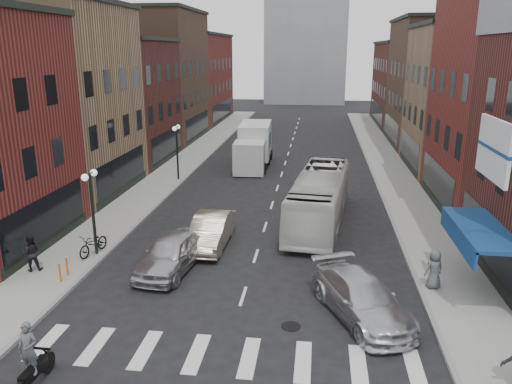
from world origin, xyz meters
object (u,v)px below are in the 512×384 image
motorcycle_rider (30,358)px  ped_right_c (434,269)px  streetlamp_near (91,197)px  bike_rack (63,270)px  box_truck (254,146)px  sedan_left_near (171,253)px  streetlamp_far (177,142)px  ped_left_solo (31,253)px  parked_bicycle (93,244)px  billboard_sign (496,151)px  transit_bus (319,198)px  sedan_left_far (211,231)px  curb_car (362,298)px

motorcycle_rider → ped_right_c: bearing=32.4°
streetlamp_near → bike_rack: size_ratio=5.14×
bike_rack → box_truck: bearing=77.0°
motorcycle_rider → sedan_left_near: (1.64, 8.24, -0.18)m
streetlamp_far → ped_left_solo: bearing=-96.9°
box_truck → parked_bicycle: bearing=-107.3°
streetlamp_near → sedan_left_near: 4.56m
bike_rack → billboard_sign: bearing=-2.8°
transit_bus → sedan_left_far: (-5.28, -4.08, -0.68)m
sedan_left_far → ped_right_c: ped_right_c is taller
sedan_left_far → ped_right_c: bearing=-19.1°
box_truck → ped_right_c: (9.99, -20.95, -0.75)m
bike_rack → ped_right_c: size_ratio=0.50×
billboard_sign → ped_right_c: 5.63m
sedan_left_near → curb_car: bearing=-13.1°
motorcycle_rider → sedan_left_far: bearing=77.5°
streetlamp_near → sedan_left_far: (5.03, 2.00, -2.13)m
ped_right_c → sedan_left_far: bearing=-45.1°
motorcycle_rider → sedan_left_near: bearing=79.9°
box_truck → streetlamp_near: bearing=-107.1°
box_truck → ped_right_c: bearing=-67.4°
motorcycle_rider → ped_left_solo: (-4.22, 7.15, -0.03)m
motorcycle_rider → bike_rack: bearing=112.0°
streetlamp_near → sedan_left_far: bearing=21.7°
transit_bus → streetlamp_far: bearing=148.9°
billboard_sign → parked_bicycle: billboard_sign is taller
sedan_left_near → sedan_left_far: 3.20m
streetlamp_near → ped_left_solo: (-1.94, -2.09, -1.95)m
transit_bus → curb_car: (1.58, -10.08, -0.71)m
streetlamp_far → sedan_left_far: 13.18m
streetlamp_near → curb_car: streetlamp_near is taller
motorcycle_rider → transit_bus: transit_bus is taller
sedan_left_near → parked_bicycle: bearing=174.1°
sedan_left_far → parked_bicycle: sedan_left_far is taller
motorcycle_rider → curb_car: (9.61, 5.24, -0.24)m
sedan_left_near → ped_right_c: bearing=4.4°
bike_rack → transit_bus: (10.51, 8.78, 0.91)m
ped_left_solo → box_truck: bearing=-130.6°
billboard_sign → box_truck: 25.78m
billboard_sign → motorcycle_rider: billboard_sign is taller
billboard_sign → ped_right_c: (-1.09, 1.90, -5.18)m
bike_rack → ped_right_c: 15.14m
streetlamp_near → bike_rack: bearing=-94.2°
billboard_sign → box_truck: size_ratio=0.46×
bike_rack → motorcycle_rider: 7.01m
transit_bus → sedan_left_near: size_ratio=2.19×
motorcycle_rider → sedan_left_near: 8.41m
streetlamp_far → ped_right_c: bearing=-46.3°
sedan_left_near → parked_bicycle: size_ratio=2.50×
box_truck → motorcycle_rider: box_truck is taller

